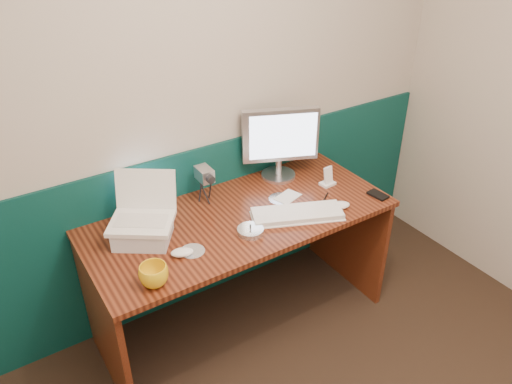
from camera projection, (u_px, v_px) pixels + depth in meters
back_wall at (174, 109)px, 2.52m from camera, size 3.50×0.04×2.50m
wainscot at (186, 230)px, 2.90m from camera, size 3.48×0.02×1.00m
desk at (242, 271)px, 2.78m from camera, size 1.60×0.70×0.75m
laptop_riser at (143, 232)px, 2.38m from camera, size 0.33×0.32×0.09m
laptop at (139, 203)px, 2.30m from camera, size 0.37×0.35×0.24m
monitor at (279, 143)px, 2.83m from camera, size 0.45×0.28×0.43m
keyboard at (297, 214)px, 2.57m from camera, size 0.49×0.32×0.03m
mouse_right at (340, 205)px, 2.64m from camera, size 0.12×0.10×0.04m
mouse_left at (182, 252)px, 2.30m from camera, size 0.12×0.09×0.04m
mug at (154, 275)px, 2.11m from camera, size 0.14×0.14×0.10m
camcorder at (205, 185)px, 2.65m from camera, size 0.09×0.13×0.20m
cd_spindle at (250, 231)px, 2.45m from camera, size 0.13×0.13×0.03m
cd_loose_a at (192, 251)px, 2.33m from camera, size 0.12×0.12×0.00m
cd_loose_b at (281, 199)px, 2.73m from camera, size 0.13×0.13×0.00m
pen at (325, 199)px, 2.72m from camera, size 0.11×0.08×0.01m
papers at (288, 197)px, 2.74m from camera, size 0.17×0.14×0.00m
dock at (327, 184)px, 2.85m from camera, size 0.09×0.07×0.02m
music_player at (328, 175)px, 2.82m from camera, size 0.06×0.03×0.10m
pda at (378, 195)px, 2.75m from camera, size 0.08×0.12×0.01m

